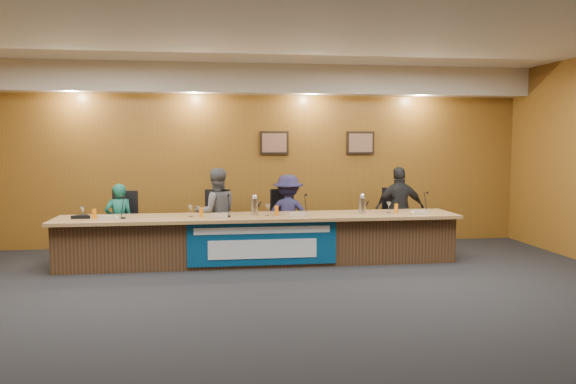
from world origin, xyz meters
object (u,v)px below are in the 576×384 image
(dais_body, at_px, (260,241))
(panelist_b, at_px, (216,213))
(office_chair_d, at_px, (397,223))
(panelist_a, at_px, (119,222))
(panelist_c, at_px, (288,215))
(banner, at_px, (263,244))
(carafe_right, at_px, (362,206))
(office_chair_a, at_px, (120,229))
(speakerphone, at_px, (82,217))
(office_chair_c, at_px, (287,225))
(panelist_d, at_px, (400,209))
(office_chair_b, at_px, (216,227))
(carafe_mid, at_px, (255,207))

(dais_body, bearing_deg, panelist_b, 139.27)
(panelist_b, relative_size, office_chair_d, 3.02)
(panelist_a, bearing_deg, panelist_c, 162.46)
(dais_body, bearing_deg, panelist_a, 165.43)
(banner, relative_size, panelist_a, 1.81)
(carafe_right, bearing_deg, dais_body, 178.02)
(panelist_b, bearing_deg, office_chair_a, -14.21)
(panelist_b, height_order, office_chair_a, panelist_b)
(banner, height_order, office_chair_a, banner)
(carafe_right, bearing_deg, speakerphone, 179.51)
(panelist_b, bearing_deg, panelist_c, 169.52)
(office_chair_c, distance_m, carafe_right, 1.36)
(dais_body, distance_m, panelist_a, 2.28)
(panelist_d, bearing_deg, dais_body, 16.59)
(panelist_d, distance_m, office_chair_c, 1.93)
(panelist_d, xyz_separation_m, office_chair_d, (0.00, 0.10, -0.25))
(panelist_b, bearing_deg, panelist_a, -10.48)
(panelist_a, xyz_separation_m, office_chair_a, (0.00, 0.10, -0.13))
(office_chair_c, height_order, carafe_right, carafe_right)
(speakerphone, bearing_deg, office_chair_b, 19.32)
(panelist_c, relative_size, speakerphone, 4.16)
(office_chair_a, distance_m, office_chair_c, 2.71)
(carafe_right, bearing_deg, office_chair_a, 169.17)
(office_chair_a, relative_size, speakerphone, 1.50)
(panelist_d, relative_size, office_chair_c, 3.02)
(office_chair_a, xyz_separation_m, speakerphone, (-0.44, -0.69, 0.30))
(office_chair_a, distance_m, carafe_right, 3.88)
(panelist_d, xyz_separation_m, carafe_right, (-0.83, -0.63, 0.15))
(panelist_a, height_order, speakerphone, panelist_a)
(office_chair_a, bearing_deg, panelist_b, 11.33)
(panelist_d, bearing_deg, panelist_c, 3.35)
(office_chair_a, height_order, office_chair_b, same)
(office_chair_b, bearing_deg, panelist_b, -82.38)
(panelist_a, height_order, panelist_c, panelist_c)
(panelist_b, distance_m, panelist_d, 3.09)
(panelist_c, xyz_separation_m, carafe_right, (1.08, -0.63, 0.21))
(office_chair_d, bearing_deg, carafe_right, -138.06)
(carafe_mid, bearing_deg, office_chair_b, 130.07)
(carafe_mid, height_order, carafe_right, carafe_mid)
(dais_body, height_order, speakerphone, speakerphone)
(panelist_a, relative_size, panelist_c, 0.91)
(banner, bearing_deg, office_chair_c, 64.64)
(office_chair_b, height_order, office_chair_d, same)
(office_chair_b, height_order, office_chair_c, same)
(panelist_a, bearing_deg, office_chair_a, -107.54)
(dais_body, relative_size, banner, 2.73)
(banner, xyz_separation_m, carafe_mid, (-0.09, 0.40, 0.50))
(panelist_a, xyz_separation_m, office_chair_d, (4.62, 0.10, -0.13))
(panelist_b, xyz_separation_m, office_chair_c, (1.18, 0.10, -0.24))
(office_chair_b, bearing_deg, dais_body, -37.72)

